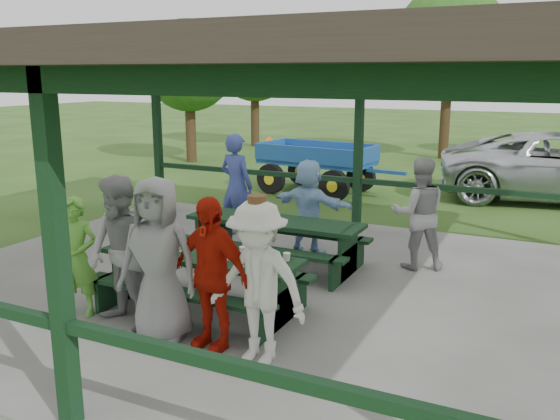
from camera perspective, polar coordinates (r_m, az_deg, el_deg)
The scene contains 18 objects.
ground at distance 8.57m, azimuth -0.97°, elevation -7.82°, with size 90.00×90.00×0.00m, color #2A4D18.
concrete_slab at distance 8.55m, azimuth -0.97°, elevation -7.51°, with size 10.00×8.00×0.10m, color slate.
pavilion_structure at distance 8.01m, azimuth -1.06°, elevation 13.87°, with size 10.60×8.60×3.24m.
picnic_table_near at distance 7.57m, azimuth -7.54°, elevation -6.17°, with size 2.59×1.39×0.75m.
picnic_table_far at distance 9.21m, azimuth -0.54°, elevation -2.54°, with size 2.77×1.39×0.75m.
table_setting at distance 7.49m, azimuth -7.28°, elevation -3.88°, with size 2.19×0.45×0.10m.
contestant_green at distance 7.70m, azimuth -18.95°, elevation -4.32°, with size 0.55×0.36×1.50m, color #58A735.
contestant_grey_left at distance 7.13m, azimuth -15.05°, elevation -4.04°, with size 0.88×0.69×1.82m, color gray.
contestant_grey_mid at distance 6.68m, azimuth -11.63°, elevation -4.78°, with size 0.91×0.59×1.87m, color gray.
contestant_red at distance 6.44m, azimuth -6.73°, elevation -6.09°, with size 0.99×0.41×1.70m, color red.
contestant_white_fedora at distance 6.09m, azimuth -2.15°, elevation -6.99°, with size 1.14×0.70×1.77m.
spectator_lblue at distance 9.83m, azimuth 2.77°, elevation 0.34°, with size 1.47×0.47×1.59m, color #98C2EB.
spectator_blue at distance 10.83m, azimuth -4.22°, elevation 2.35°, with size 0.69×0.46×1.90m, color #384792.
spectator_grey at distance 9.28m, azimuth 13.21°, elevation -0.31°, with size 0.84×0.65×1.73m, color #98989A.
farm_trailer at distance 15.48m, azimuth 3.56°, elevation 4.19°, with size 3.97×2.01×1.38m.
tree_far_left at distance 25.57m, azimuth -2.47°, elevation 14.11°, with size 3.36×3.36×5.25m.
tree_left at distance 22.53m, azimuth 16.03°, elevation 15.32°, with size 3.92×3.92×6.13m.
tree_edge_left at distance 21.08m, azimuth -8.79°, elevation 13.52°, with size 3.12×3.12×4.87m.
Camera 1 is at (3.64, -7.14, 3.04)m, focal length 38.00 mm.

